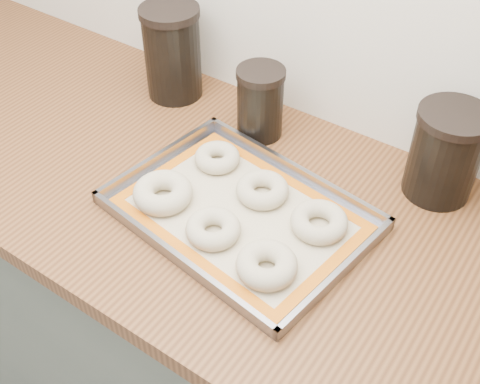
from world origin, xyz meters
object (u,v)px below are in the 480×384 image
Objects in this scene: baking_tray at (240,213)px; canister_right at (445,153)px; canister_mid at (260,102)px; bagel_back_left at (217,158)px; bagel_back_right at (319,222)px; canister_left at (172,52)px; bagel_front_mid at (213,229)px; bagel_front_right at (267,265)px; bagel_front_left at (163,193)px; bagel_back_mid at (262,190)px.

baking_tray is 0.40m from canister_right.
bagel_back_left is at bearing -93.74° from canister_mid.
canister_left is at bearing 157.97° from bagel_back_right.
bagel_front_right is (0.13, -0.02, 0.00)m from bagel_front_mid.
bagel_front_mid is at bearing -140.01° from bagel_back_right.
bagel_front_left is at bearing -141.46° from canister_right.
baking_tray is 5.44× the size of bagel_back_left.
bagel_back_left and bagel_back_mid have the same top height.
bagel_back_right is at bearing 20.01° from baking_tray.
bagel_front_mid is (0.13, -0.02, -0.00)m from bagel_front_left.
canister_right reaches higher than bagel_back_right.
bagel_front_right reaches higher than bagel_back_mid.
canister_right is at bearing 67.00° from bagel_front_right.
bagel_back_left is (-0.24, 0.18, -0.00)m from bagel_front_right.
baking_tray is 4.95× the size of bagel_back_mid.
canister_left is 0.64m from canister_right.
canister_left reaches higher than bagel_front_mid.
bagel_back_mid is at bearing -27.12° from canister_left.
canister_left is 1.17× the size of canister_right.
canister_right is (0.39, 0.18, 0.07)m from bagel_back_left.
bagel_back_mid is 0.35m from canister_right.
bagel_back_left is 0.44m from canister_right.
canister_left reaches higher than bagel_back_mid.
canister_left is at bearing 145.02° from baking_tray.
bagel_front_left reaches higher than bagel_back_right.
bagel_front_left is 0.19m from bagel_back_mid.
bagel_front_mid is at bearing -42.62° from canister_left.
bagel_back_left is at bearing 167.28° from bagel_back_mid.
bagel_front_right is 1.00× the size of bagel_back_right.
bagel_front_left is 1.08× the size of bagel_front_right.
bagel_back_mid is at bearing 38.25° from bagel_front_left.
bagel_back_right is (0.02, 0.14, -0.00)m from bagel_front_right.
canister_right is at bearing 2.11° from canister_left.
canister_right is (0.13, 0.23, 0.07)m from bagel_back_right.
bagel_front_left is at bearing -95.82° from canister_mid.
bagel_front_mid is 0.14m from bagel_back_mid.
bagel_back_mid is at bearing 83.28° from baking_tray.
canister_mid reaches higher than bagel_front_right.
bagel_back_mid is 0.97× the size of bagel_back_right.
canister_mid reaches higher than bagel_back_left.
bagel_back_right is (0.15, 0.12, -0.00)m from bagel_front_mid.
bagel_back_left is (-0.12, 0.09, 0.01)m from baking_tray.
canister_left reaches higher than bagel_back_left.
canister_left reaches higher than bagel_back_right.
bagel_back_right is 0.27m from canister_right.
bagel_front_right is at bearing -37.59° from baking_tray.
canister_left is (-0.35, 0.33, 0.09)m from bagel_front_mid.
canister_mid is (-0.12, 0.17, 0.06)m from bagel_back_mid.
canister_right is at bearing 51.19° from bagel_front_mid.
bagel_front_left is 0.39m from canister_left.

